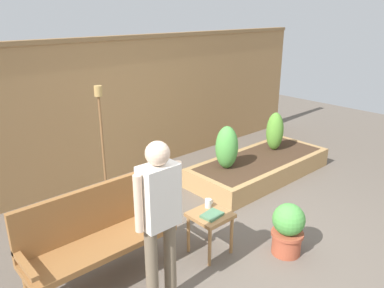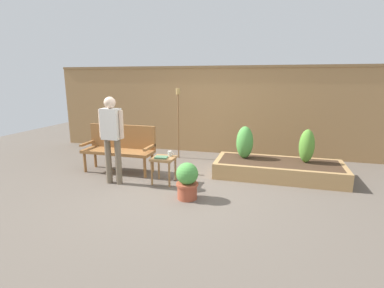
{
  "view_description": "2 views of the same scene",
  "coord_description": "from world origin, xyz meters",
  "px_view_note": "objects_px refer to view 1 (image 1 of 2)",
  "views": [
    {
      "loc": [
        -2.81,
        -2.34,
        2.52
      ],
      "look_at": [
        0.16,
        0.97,
        0.93
      ],
      "focal_mm": 35.35,
      "sensor_mm": 36.0,
      "label": 1
    },
    {
      "loc": [
        1.54,
        -4.56,
        1.88
      ],
      "look_at": [
        -0.02,
        0.96,
        0.57
      ],
      "focal_mm": 27.25,
      "sensor_mm": 36.0,
      "label": 2
    }
  ],
  "objects_px": {
    "tiki_torch": "(101,125)",
    "potted_boxwood": "(288,228)",
    "book_on_table": "(212,215)",
    "side_table": "(210,220)",
    "garden_bench": "(96,230)",
    "shrub_near_bench": "(227,147)",
    "cup_on_table": "(208,203)",
    "shrub_far_corner": "(275,131)",
    "person_by_bench": "(159,213)"
  },
  "relations": [
    {
      "from": "cup_on_table",
      "to": "shrub_far_corner",
      "type": "bearing_deg",
      "value": 20.58
    },
    {
      "from": "garden_bench",
      "to": "shrub_far_corner",
      "type": "distance_m",
      "value": 3.65
    },
    {
      "from": "potted_boxwood",
      "to": "tiki_torch",
      "type": "distance_m",
      "value": 2.58
    },
    {
      "from": "shrub_near_bench",
      "to": "person_by_bench",
      "type": "height_order",
      "value": "person_by_bench"
    },
    {
      "from": "garden_bench",
      "to": "shrub_far_corner",
      "type": "height_order",
      "value": "garden_bench"
    },
    {
      "from": "cup_on_table",
      "to": "shrub_near_bench",
      "type": "xyz_separation_m",
      "value": [
        1.25,
        0.91,
        0.09
      ]
    },
    {
      "from": "side_table",
      "to": "shrub_near_bench",
      "type": "height_order",
      "value": "shrub_near_bench"
    },
    {
      "from": "potted_boxwood",
      "to": "side_table",
      "type": "bearing_deg",
      "value": 137.2
    },
    {
      "from": "potted_boxwood",
      "to": "book_on_table",
      "type": "bearing_deg",
      "value": 140.94
    },
    {
      "from": "cup_on_table",
      "to": "tiki_torch",
      "type": "xyz_separation_m",
      "value": [
        -0.36,
        1.6,
        0.6
      ]
    },
    {
      "from": "book_on_table",
      "to": "person_by_bench",
      "type": "height_order",
      "value": "person_by_bench"
    },
    {
      "from": "book_on_table",
      "to": "potted_boxwood",
      "type": "height_order",
      "value": "potted_boxwood"
    },
    {
      "from": "person_by_bench",
      "to": "side_table",
      "type": "bearing_deg",
      "value": 17.05
    },
    {
      "from": "tiki_torch",
      "to": "person_by_bench",
      "type": "distance_m",
      "value": 2.06
    },
    {
      "from": "shrub_near_bench",
      "to": "shrub_far_corner",
      "type": "height_order",
      "value": "shrub_near_bench"
    },
    {
      "from": "potted_boxwood",
      "to": "shrub_near_bench",
      "type": "relative_size",
      "value": 0.92
    },
    {
      "from": "shrub_near_bench",
      "to": "garden_bench",
      "type": "bearing_deg",
      "value": -166.44
    },
    {
      "from": "garden_bench",
      "to": "book_on_table",
      "type": "xyz_separation_m",
      "value": [
        1.08,
        -0.48,
        -0.05
      ]
    },
    {
      "from": "side_table",
      "to": "potted_boxwood",
      "type": "bearing_deg",
      "value": -42.8
    },
    {
      "from": "shrub_near_bench",
      "to": "person_by_bench",
      "type": "xyz_separation_m",
      "value": [
        -2.19,
        -1.28,
        0.31
      ]
    },
    {
      "from": "cup_on_table",
      "to": "tiki_torch",
      "type": "distance_m",
      "value": 1.74
    },
    {
      "from": "book_on_table",
      "to": "shrub_near_bench",
      "type": "height_order",
      "value": "shrub_near_bench"
    },
    {
      "from": "side_table",
      "to": "shrub_near_bench",
      "type": "xyz_separation_m",
      "value": [
        1.34,
        1.02,
        0.22
      ]
    },
    {
      "from": "potted_boxwood",
      "to": "tiki_torch",
      "type": "height_order",
      "value": "tiki_torch"
    },
    {
      "from": "book_on_table",
      "to": "tiki_torch",
      "type": "height_order",
      "value": "tiki_torch"
    },
    {
      "from": "side_table",
      "to": "person_by_bench",
      "type": "distance_m",
      "value": 1.05
    },
    {
      "from": "potted_boxwood",
      "to": "shrub_far_corner",
      "type": "bearing_deg",
      "value": 40.12
    },
    {
      "from": "cup_on_table",
      "to": "book_on_table",
      "type": "xyz_separation_m",
      "value": [
        -0.11,
        -0.16,
        -0.03
      ]
    },
    {
      "from": "book_on_table",
      "to": "side_table",
      "type": "bearing_deg",
      "value": 56.93
    },
    {
      "from": "book_on_table",
      "to": "tiki_torch",
      "type": "relative_size",
      "value": 0.13
    },
    {
      "from": "cup_on_table",
      "to": "person_by_bench",
      "type": "bearing_deg",
      "value": -158.22
    },
    {
      "from": "book_on_table",
      "to": "potted_boxwood",
      "type": "bearing_deg",
      "value": -46.42
    },
    {
      "from": "book_on_table",
      "to": "person_by_bench",
      "type": "relative_size",
      "value": 0.14
    },
    {
      "from": "side_table",
      "to": "book_on_table",
      "type": "distance_m",
      "value": 0.11
    },
    {
      "from": "garden_bench",
      "to": "shrub_near_bench",
      "type": "relative_size",
      "value": 2.24
    },
    {
      "from": "side_table",
      "to": "shrub_near_bench",
      "type": "relative_size",
      "value": 0.75
    },
    {
      "from": "book_on_table",
      "to": "tiki_torch",
      "type": "distance_m",
      "value": 1.89
    },
    {
      "from": "shrub_far_corner",
      "to": "potted_boxwood",
      "type": "bearing_deg",
      "value": -139.88
    },
    {
      "from": "shrub_near_bench",
      "to": "shrub_far_corner",
      "type": "xyz_separation_m",
      "value": [
        1.16,
        0.0,
        -0.0
      ]
    },
    {
      "from": "tiki_torch",
      "to": "potted_boxwood",
      "type": "bearing_deg",
      "value": -68.53
    },
    {
      "from": "shrub_far_corner",
      "to": "book_on_table",
      "type": "bearing_deg",
      "value": -157.01
    },
    {
      "from": "cup_on_table",
      "to": "potted_boxwood",
      "type": "relative_size",
      "value": 0.19
    },
    {
      "from": "person_by_bench",
      "to": "book_on_table",
      "type": "bearing_deg",
      "value": 14.32
    },
    {
      "from": "shrub_far_corner",
      "to": "person_by_bench",
      "type": "distance_m",
      "value": 3.6
    },
    {
      "from": "book_on_table",
      "to": "person_by_bench",
      "type": "xyz_separation_m",
      "value": [
        -0.83,
        -0.21,
        0.44
      ]
    },
    {
      "from": "book_on_table",
      "to": "potted_boxwood",
      "type": "relative_size",
      "value": 0.37
    },
    {
      "from": "cup_on_table",
      "to": "potted_boxwood",
      "type": "distance_m",
      "value": 0.89
    },
    {
      "from": "garden_bench",
      "to": "cup_on_table",
      "type": "xyz_separation_m",
      "value": [
        1.19,
        -0.32,
        -0.02
      ]
    },
    {
      "from": "shrub_far_corner",
      "to": "side_table",
      "type": "bearing_deg",
      "value": -157.79
    },
    {
      "from": "cup_on_table",
      "to": "shrub_far_corner",
      "type": "height_order",
      "value": "shrub_far_corner"
    }
  ]
}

